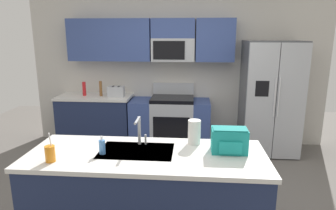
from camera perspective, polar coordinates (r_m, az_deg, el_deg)
The scene contains 14 objects.
ground_plane at distance 3.71m, azimuth -0.14°, elevation -18.24°, with size 9.00×9.00×0.00m, color #66605B.
kitchen_wall_unit at distance 5.27m, azimuth 0.22°, elevation 8.29°, with size 5.20×0.43×2.60m.
back_counter at distance 5.44m, azimuth -13.66°, elevation -2.90°, with size 1.28×0.63×0.90m.
range_oven at distance 5.19m, azimuth 0.43°, elevation -3.40°, with size 1.36×0.61×1.10m.
refrigerator at distance 5.14m, azimuth 19.01°, elevation 1.25°, with size 0.90×0.76×1.85m.
island_counter at distance 2.94m, azimuth -4.05°, elevation -17.26°, with size 2.17×0.84×0.90m.
toaster at distance 5.15m, azimuth -9.94°, elevation 2.56°, with size 0.28×0.16×0.18m.
pepper_mill at distance 5.27m, azimuth -12.80°, elevation 3.09°, with size 0.05×0.05×0.26m, color brown.
bottle_red at distance 5.38m, azimuth -15.80°, elevation 3.02°, with size 0.06×0.06×0.24m, color red.
sink_faucet at distance 2.87m, azimuth -5.53°, elevation -4.55°, with size 0.09×0.21×0.28m.
drink_cup_orange at distance 2.72m, azimuth -21.71°, elevation -8.68°, with size 0.08×0.08×0.26m.
soap_dispenser at distance 2.75m, azimuth -12.55°, elevation -7.84°, with size 0.06×0.06×0.17m.
paper_towel_roll at distance 2.92m, azimuth 5.07°, elevation -5.20°, with size 0.12×0.12×0.24m, color white.
backpack at distance 2.77m, azimuth 11.69°, elevation -6.57°, with size 0.32×0.22×0.23m.
Camera 1 is at (0.27, -3.14, 1.96)m, focal length 31.72 mm.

